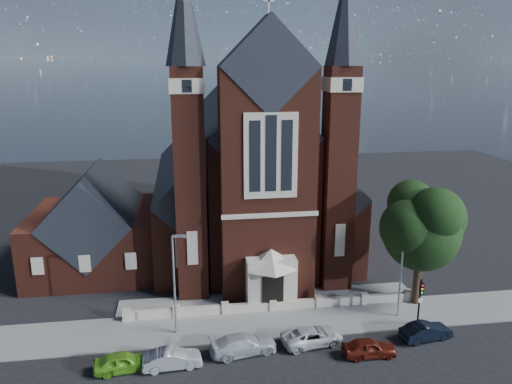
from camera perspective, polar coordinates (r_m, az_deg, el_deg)
ground at (r=50.78m, az=0.21°, el=-8.90°), size 120.00×120.00×0.00m
pavement_strip at (r=41.53m, az=2.41°, el=-14.72°), size 60.00×5.00×0.12m
forecourt_paving at (r=44.99m, az=1.45°, el=-12.22°), size 26.00×3.00×0.14m
forecourt_wall at (r=43.25m, az=1.91°, el=-13.42°), size 24.00×0.40×0.90m
church at (r=55.68m, az=-0.99°, el=2.14°), size 20.01×34.90×29.20m
parish_hall at (r=52.44m, az=-17.91°, el=-4.17°), size 12.00×12.20×10.24m
street_tree at (r=43.65m, az=18.73°, el=-4.01°), size 6.40×6.60×10.70m
street_lamp_left at (r=38.41m, az=-9.22°, el=-9.79°), size 1.16×0.22×8.09m
street_lamp_right at (r=41.97m, az=16.42°, el=-8.03°), size 1.16×0.22×8.09m
traffic_signal at (r=41.88m, az=18.27°, el=-11.26°), size 0.28×0.42×4.00m
car_lime_van at (r=36.88m, az=-14.97°, el=-18.25°), size 4.06×2.02×1.33m
car_silver_a at (r=36.51m, az=-9.58°, el=-18.29°), size 4.13×1.72×1.33m
car_silver_b at (r=37.51m, az=-1.46°, el=-16.99°), size 5.14×2.77×1.41m
car_white_suv at (r=38.76m, az=6.44°, el=-16.05°), size 4.90×2.82×1.29m
car_dark_red at (r=38.08m, az=12.81°, el=-16.95°), size 3.91×1.63×1.32m
car_navy at (r=41.14m, az=18.85°, el=-14.83°), size 4.20×2.05×1.32m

